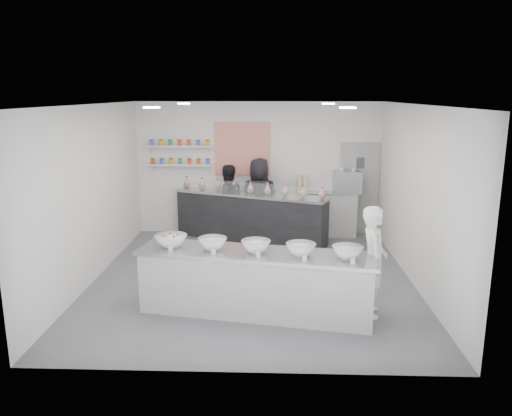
{
  "coord_description": "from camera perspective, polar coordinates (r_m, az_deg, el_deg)",
  "views": [
    {
      "loc": [
        0.36,
        -8.23,
        3.19
      ],
      "look_at": [
        0.05,
        0.4,
        1.19
      ],
      "focal_mm": 35.0,
      "sensor_mm": 36.0,
      "label": 1
    }
  ],
  "objects": [
    {
      "name": "preserve_jars",
      "position": [
        11.38,
        -8.68,
        6.3
      ],
      "size": [
        1.45,
        0.1,
        0.56
      ],
      "primitive_type": null,
      "color": "#D84811",
      "rests_on": "jar_shelf_lower"
    },
    {
      "name": "back_wall",
      "position": [
        11.36,
        0.23,
        4.51
      ],
      "size": [
        5.5,
        0.0,
        5.5
      ],
      "primitive_type": "plane",
      "rotation": [
        1.57,
        0.0,
        0.0
      ],
      "color": "white",
      "rests_on": "floor"
    },
    {
      "name": "downlight_1",
      "position": [
        7.31,
        10.45,
        11.21
      ],
      "size": [
        0.24,
        0.24,
        0.02
      ],
      "primitive_type": "cylinder",
      "color": "white",
      "rests_on": "ceiling"
    },
    {
      "name": "espresso_ledge",
      "position": [
        11.39,
        8.0,
        -0.7
      ],
      "size": [
        1.36,
        0.43,
        1.01
      ],
      "primitive_type": "cube",
      "color": "#A7A7A3",
      "rests_on": "floor"
    },
    {
      "name": "back_bar",
      "position": [
        10.92,
        -0.63,
        -1.03
      ],
      "size": [
        3.41,
        1.86,
        1.06
      ],
      "primitive_type": "cube",
      "rotation": [
        0.0,
        0.0,
        -0.38
      ],
      "color": "black",
      "rests_on": "floor"
    },
    {
      "name": "staff_right",
      "position": [
        11.08,
        0.38,
        1.13
      ],
      "size": [
        0.91,
        0.62,
        1.8
      ],
      "primitive_type": "imported",
      "rotation": [
        0.0,
        0.0,
        3.08
      ],
      "color": "black",
      "rests_on": "floor"
    },
    {
      "name": "back_door",
      "position": [
        11.56,
        11.69,
        2.12
      ],
      "size": [
        0.88,
        0.04,
        2.1
      ],
      "primitive_type": "cube",
      "color": "#969693",
      "rests_on": "floor"
    },
    {
      "name": "jar_shelf_upper",
      "position": [
        11.39,
        -8.69,
        7.01
      ],
      "size": [
        1.45,
        0.22,
        0.04
      ],
      "primitive_type": "cube",
      "color": "silver",
      "rests_on": "back_wall"
    },
    {
      "name": "woman_prep",
      "position": [
        7.42,
        13.26,
        -5.94
      ],
      "size": [
        0.43,
        0.62,
        1.63
      ],
      "primitive_type": "imported",
      "rotation": [
        0.0,
        0.0,
        1.5
      ],
      "color": "white",
      "rests_on": "floor"
    },
    {
      "name": "cookie_bags",
      "position": [
        10.78,
        -0.64,
        2.4
      ],
      "size": [
        3.16,
        1.39,
        0.27
      ],
      "primitive_type": null,
      "rotation": [
        0.0,
        0.0,
        -0.38
      ],
      "color": "#FF74DF",
      "rests_on": "back_bar"
    },
    {
      "name": "staff_left",
      "position": [
        11.14,
        -3.31,
        0.76
      ],
      "size": [
        0.97,
        0.88,
        1.64
      ],
      "primitive_type": "imported",
      "rotation": [
        0.0,
        0.0,
        3.52
      ],
      "color": "black",
      "rests_on": "floor"
    },
    {
      "name": "pattern_panel",
      "position": [
        11.29,
        -1.56,
        6.75
      ],
      "size": [
        1.25,
        0.03,
        1.2
      ],
      "primitive_type": "cube",
      "color": "red",
      "rests_on": "back_wall"
    },
    {
      "name": "prep_bowls",
      "position": [
        7.19,
        -0.01,
        -4.41
      ],
      "size": [
        3.07,
        1.06,
        0.17
      ],
      "primitive_type": null,
      "rotation": [
        0.0,
        0.0,
        -0.18
      ],
      "color": "white",
      "rests_on": "prep_counter"
    },
    {
      "name": "left_wall",
      "position": [
        8.96,
        -18.3,
        1.52
      ],
      "size": [
        0.0,
        6.0,
        6.0
      ],
      "primitive_type": "plane",
      "rotation": [
        1.57,
        0.0,
        1.57
      ],
      "color": "white",
      "rests_on": "floor"
    },
    {
      "name": "sneeze_guard",
      "position": [
        10.51,
        -1.32,
        2.18
      ],
      "size": [
        3.14,
        1.27,
        0.29
      ],
      "primitive_type": "cube",
      "rotation": [
        0.0,
        0.0,
        -0.38
      ],
      "color": "white",
      "rests_on": "back_bar"
    },
    {
      "name": "right_wall",
      "position": [
        8.73,
        17.91,
        1.27
      ],
      "size": [
        0.0,
        6.0,
        6.0
      ],
      "primitive_type": "plane",
      "rotation": [
        1.57,
        0.0,
        -1.57
      ],
      "color": "white",
      "rests_on": "floor"
    },
    {
      "name": "floor",
      "position": [
        8.83,
        -0.42,
        -8.11
      ],
      "size": [
        6.0,
        6.0,
        0.0
      ],
      "primitive_type": "plane",
      "color": "#515156",
      "rests_on": "ground"
    },
    {
      "name": "jar_shelf_lower",
      "position": [
        11.44,
        -8.62,
        4.92
      ],
      "size": [
        1.45,
        0.22,
        0.04
      ],
      "primitive_type": "cube",
      "color": "silver",
      "rests_on": "back_wall"
    },
    {
      "name": "ceiling",
      "position": [
        8.24,
        -0.45,
        11.74
      ],
      "size": [
        6.0,
        6.0,
        0.0
      ],
      "primitive_type": "plane",
      "rotation": [
        3.14,
        0.0,
        0.0
      ],
      "color": "white",
      "rests_on": "floor"
    },
    {
      "name": "downlight_2",
      "position": [
        9.99,
        -8.26,
        11.73
      ],
      "size": [
        0.24,
        0.24,
        0.02
      ],
      "primitive_type": "cylinder",
      "color": "white",
      "rests_on": "ceiling"
    },
    {
      "name": "downlight_3",
      "position": [
        9.89,
        8.28,
        11.71
      ],
      "size": [
        0.24,
        0.24,
        0.02
      ],
      "primitive_type": "cylinder",
      "color": "white",
      "rests_on": "ceiling"
    },
    {
      "name": "downlight_0",
      "position": [
        7.44,
        -11.84,
        11.18
      ],
      "size": [
        0.24,
        0.24,
        0.02
      ],
      "primitive_type": "cylinder",
      "color": "white",
      "rests_on": "ceiling"
    },
    {
      "name": "prep_counter",
      "position": [
        7.37,
        -0.01,
        -8.55
      ],
      "size": [
        3.55,
        1.39,
        0.95
      ],
      "primitive_type": "cube",
      "rotation": [
        0.0,
        0.0,
        -0.18
      ],
      "color": "#A7A7A3",
      "rests_on": "floor"
    },
    {
      "name": "espresso_machine",
      "position": [
        11.3,
        10.38,
        2.93
      ],
      "size": [
        0.61,
        0.42,
        0.46
      ],
      "primitive_type": "cube",
      "color": "#93969E",
      "rests_on": "espresso_ledge"
    },
    {
      "name": "cup_stacks",
      "position": [
        11.21,
        5.31,
        2.76
      ],
      "size": [
        0.24,
        0.24,
        0.37
      ],
      "primitive_type": null,
      "color": "#CFBB89",
      "rests_on": "espresso_ledge"
    },
    {
      "name": "label_cards",
      "position": [
        6.7,
        0.64,
        -6.18
      ],
      "size": [
        2.66,
        0.04,
        0.07
      ],
      "primitive_type": null,
      "color": "white",
      "rests_on": "prep_counter"
    }
  ]
}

